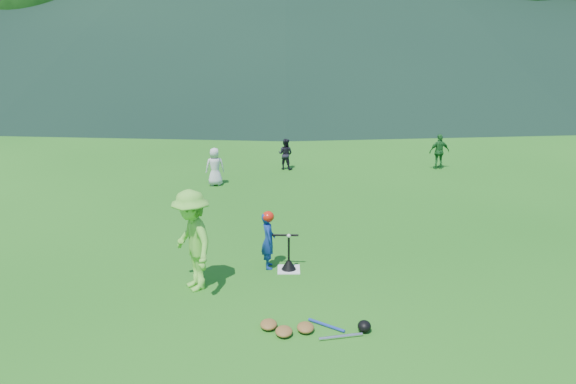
% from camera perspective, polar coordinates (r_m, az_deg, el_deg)
% --- Properties ---
extents(ground, '(120.00, 120.00, 0.00)m').
position_cam_1_polar(ground, '(11.46, 0.08, -7.92)').
color(ground, '#1C5C15').
rests_on(ground, ground).
extents(home_plate, '(0.45, 0.45, 0.02)m').
position_cam_1_polar(home_plate, '(11.46, 0.08, -7.87)').
color(home_plate, silver).
rests_on(home_plate, ground).
extents(baseball, '(0.08, 0.08, 0.08)m').
position_cam_1_polar(baseball, '(11.18, 0.08, -4.47)').
color(baseball, white).
rests_on(baseball, batting_tee).
extents(batter_child, '(0.33, 0.46, 1.18)m').
position_cam_1_polar(batter_child, '(11.37, -2.01, -4.93)').
color(batter_child, navy).
rests_on(batter_child, ground).
extents(adult_coach, '(1.24, 1.43, 1.92)m').
position_cam_1_polar(adult_coach, '(10.49, -9.71, -4.88)').
color(adult_coach, '#6CC93B').
rests_on(adult_coach, ground).
extents(fielder_a, '(0.63, 0.48, 1.17)m').
position_cam_1_polar(fielder_a, '(17.34, -7.44, 2.56)').
color(fielder_a, silver).
rests_on(fielder_a, ground).
extents(fielder_b, '(0.63, 0.57, 1.06)m').
position_cam_1_polar(fielder_b, '(19.15, -0.26, 3.88)').
color(fielder_b, black).
rests_on(fielder_b, ground).
extents(fielder_c, '(0.75, 0.41, 1.21)m').
position_cam_1_polar(fielder_c, '(19.88, 15.12, 3.98)').
color(fielder_c, '#1D6225').
rests_on(fielder_c, ground).
extents(batting_tee, '(0.30, 0.30, 0.68)m').
position_cam_1_polar(batting_tee, '(11.41, 0.08, -7.33)').
color(batting_tee, black).
rests_on(batting_tee, home_plate).
extents(batter_gear, '(0.73, 0.26, 0.54)m').
position_cam_1_polar(batter_gear, '(11.20, -1.91, -2.67)').
color(batter_gear, red).
rests_on(batter_gear, ground).
extents(equipment_pile, '(1.80, 0.67, 0.19)m').
position_cam_1_polar(equipment_pile, '(9.33, 1.80, -13.62)').
color(equipment_pile, olive).
rests_on(equipment_pile, ground).
extents(outfield_fence, '(70.07, 0.08, 1.33)m').
position_cam_1_polar(outfield_fence, '(38.64, -0.24, 10.61)').
color(outfield_fence, gray).
rests_on(outfield_fence, ground).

